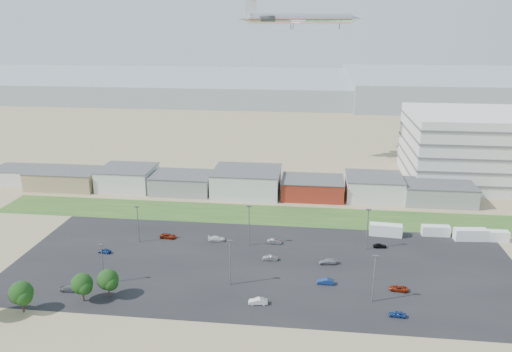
# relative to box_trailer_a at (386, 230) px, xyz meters

# --- Properties ---
(ground) EXTENTS (700.00, 700.00, 0.00)m
(ground) POSITION_rel_box_trailer_a_xyz_m (-36.12, -40.94, -1.61)
(ground) COLOR #998761
(ground) RESTS_ON ground
(parking_lot) EXTENTS (120.00, 50.00, 0.01)m
(parking_lot) POSITION_rel_box_trailer_a_xyz_m (-31.12, -20.94, -1.61)
(parking_lot) COLOR black
(parking_lot) RESTS_ON ground
(grass_strip) EXTENTS (160.00, 16.00, 0.02)m
(grass_strip) POSITION_rel_box_trailer_a_xyz_m (-36.12, 11.06, -1.60)
(grass_strip) COLOR #28521E
(grass_strip) RESTS_ON ground
(hills_backdrop) EXTENTS (700.00, 200.00, 9.00)m
(hills_backdrop) POSITION_rel_box_trailer_a_xyz_m (3.88, 274.06, 2.89)
(hills_backdrop) COLOR gray
(hills_backdrop) RESTS_ON ground
(building_row) EXTENTS (170.00, 20.00, 8.00)m
(building_row) POSITION_rel_box_trailer_a_xyz_m (-53.12, 30.06, 2.39)
(building_row) COLOR silver
(building_row) RESTS_ON ground
(box_trailer_a) EXTENTS (8.81, 3.43, 3.23)m
(box_trailer_a) POSITION_rel_box_trailer_a_xyz_m (0.00, 0.00, 0.00)
(box_trailer_a) COLOR silver
(box_trailer_a) RESTS_ON ground
(box_trailer_b) EXTENTS (7.45, 2.54, 2.77)m
(box_trailer_b) POSITION_rel_box_trailer_a_xyz_m (13.47, 1.66, -0.23)
(box_trailer_b) COLOR silver
(box_trailer_b) RESTS_ON ground
(box_trailer_c) EXTENTS (8.60, 3.37, 3.15)m
(box_trailer_c) POSITION_rel_box_trailer_a_xyz_m (21.96, -0.30, -0.04)
(box_trailer_c) COLOR silver
(box_trailer_c) RESTS_ON ground
(box_trailer_d) EXTENTS (7.45, 2.41, 2.78)m
(box_trailer_d) POSITION_rel_box_trailer_a_xyz_m (28.04, -0.01, -0.22)
(box_trailer_d) COLOR silver
(box_trailer_d) RESTS_ON ground
(tree_mid) EXTENTS (5.06, 5.06, 7.60)m
(tree_mid) POSITION_rel_box_trailer_a_xyz_m (-76.62, -46.78, 2.19)
(tree_mid) COLOR black
(tree_mid) RESTS_ON ground
(tree_right) EXTENTS (4.71, 4.71, 7.06)m
(tree_right) POSITION_rel_box_trailer_a_xyz_m (-66.55, -41.39, 1.92)
(tree_right) COLOR black
(tree_right) RESTS_ON ground
(tree_near) EXTENTS (4.74, 4.74, 7.11)m
(tree_near) POSITION_rel_box_trailer_a_xyz_m (-61.92, -39.15, 1.94)
(tree_near) COLOR black
(tree_near) RESTS_ON ground
(lightpole_front_l) EXTENTS (1.11, 0.46, 9.39)m
(lightpole_front_l) POSITION_rel_box_trailer_a_xyz_m (-65.27, -33.79, 3.08)
(lightpole_front_l) COLOR slate
(lightpole_front_l) RESTS_ON ground
(lightpole_front_m) EXTENTS (1.25, 0.52, 10.67)m
(lightpole_front_m) POSITION_rel_box_trailer_a_xyz_m (-37.36, -31.11, 3.72)
(lightpole_front_m) COLOR slate
(lightpole_front_m) RESTS_ON ground
(lightpole_front_r) EXTENTS (1.24, 0.52, 10.51)m
(lightpole_front_r) POSITION_rel_box_trailer_a_xyz_m (-6.98, -34.47, 3.64)
(lightpole_front_r) COLOR slate
(lightpole_front_r) RESTS_ON ground
(lightpole_back_l) EXTENTS (1.17, 0.49, 9.97)m
(lightpole_back_l) POSITION_rel_box_trailer_a_xyz_m (-64.97, -11.87, 3.37)
(lightpole_back_l) COLOR slate
(lightpole_back_l) RESTS_ON ground
(lightpole_back_m) EXTENTS (1.29, 0.54, 10.97)m
(lightpole_back_m) POSITION_rel_box_trailer_a_xyz_m (-35.91, -10.65, 3.87)
(lightpole_back_m) COLOR slate
(lightpole_back_m) RESTS_ON ground
(lightpole_back_r) EXTENTS (1.28, 0.53, 10.86)m
(lightpole_back_r) POSITION_rel_box_trailer_a_xyz_m (-5.98, -9.27, 3.82)
(lightpole_back_r) COLOR slate
(lightpole_back_r) RESTS_ON ground
(airliner) EXTENTS (54.24, 43.38, 14.07)m
(airliner) POSITION_rel_box_trailer_a_xyz_m (-26.76, 68.81, 54.87)
(airliner) COLOR silver
(parked_car_0) EXTENTS (4.20, 2.36, 1.11)m
(parked_car_0) POSITION_rel_box_trailer_a_xyz_m (-0.95, -29.38, -1.06)
(parked_car_0) COLOR maroon
(parked_car_0) RESTS_ON ground
(parked_car_1) EXTENTS (3.86, 1.39, 1.27)m
(parked_car_1) POSITION_rel_box_trailer_a_xyz_m (-16.51, -28.37, -0.98)
(parked_car_1) COLOR navy
(parked_car_1) RESTS_ON ground
(parked_car_2) EXTENTS (3.44, 1.69, 1.13)m
(parked_car_2) POSITION_rel_box_trailer_a_xyz_m (-2.65, -39.57, -1.05)
(parked_car_2) COLOR navy
(parked_car_2) RESTS_ON ground
(parked_car_5) EXTENTS (3.43, 1.73, 1.12)m
(parked_car_5) POSITION_rel_box_trailer_a_xyz_m (-71.38, -19.36, -1.05)
(parked_car_5) COLOR navy
(parked_car_5) RESTS_ON ground
(parked_car_6) EXTENTS (4.66, 2.35, 1.30)m
(parked_car_6) POSITION_rel_box_trailer_a_xyz_m (-44.81, -8.98, -0.96)
(parked_car_6) COLOR silver
(parked_car_6) RESTS_ON ground
(parked_car_7) EXTENTS (3.76, 1.49, 1.22)m
(parked_car_7) POSITION_rel_box_trailer_a_xyz_m (-29.75, -18.34, -1.00)
(parked_car_7) COLOR #A5A5AA
(parked_car_7) RESTS_ON ground
(parked_car_8) EXTENTS (3.51, 1.73, 1.15)m
(parked_car_8) POSITION_rel_box_trailer_a_xyz_m (-2.39, -8.01, -1.04)
(parked_car_8) COLOR black
(parked_car_8) RESTS_ON ground
(parked_car_9) EXTENTS (4.43, 2.27, 1.20)m
(parked_car_9) POSITION_rel_box_trailer_a_xyz_m (-58.16, -8.70, -1.01)
(parked_car_9) COLOR maroon
(parked_car_9) RESTS_ON ground
(parked_car_10) EXTENTS (3.85, 1.75, 1.09)m
(parked_car_10) POSITION_rel_box_trailer_a_xyz_m (-71.41, -38.02, -1.07)
(parked_car_10) COLOR #595B5E
(parked_car_10) RESTS_ON ground
(parked_car_11) EXTENTS (3.85, 1.55, 1.25)m
(parked_car_11) POSITION_rel_box_trailer_a_xyz_m (-29.48, -8.74, -0.99)
(parked_car_11) COLOR #A5A5AA
(parked_car_11) RESTS_ON ground
(parked_car_12) EXTENTS (4.47, 2.15, 1.25)m
(parked_car_12) POSITION_rel_box_trailer_a_xyz_m (-15.95, -18.62, -0.99)
(parked_car_12) COLOR #A5A5AA
(parked_car_12) RESTS_ON ground
(parked_car_13) EXTENTS (4.09, 1.80, 1.31)m
(parked_car_13) POSITION_rel_box_trailer_a_xyz_m (-30.39, -38.28, -0.96)
(parked_car_13) COLOR silver
(parked_car_13) RESTS_ON ground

